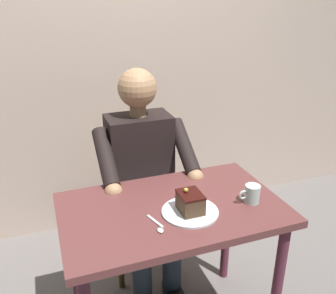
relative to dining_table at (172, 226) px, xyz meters
name	(u,v)px	position (x,y,z in m)	size (l,w,h in m)	color
cafe_rear_panel	(109,17)	(0.00, -1.18, 0.86)	(6.40, 0.12, 3.00)	beige
dining_table	(172,226)	(0.00, 0.00, 0.00)	(1.01, 0.62, 0.75)	brown
chair	(137,191)	(0.00, -0.63, -0.15)	(0.42, 0.42, 0.90)	brown
seated_person	(144,178)	(0.00, -0.46, 0.03)	(0.53, 0.58, 1.28)	black
dessert_plate	(190,212)	(-0.05, 0.08, 0.11)	(0.25, 0.25, 0.01)	white
cake_slice	(190,202)	(-0.05, 0.08, 0.16)	(0.10, 0.12, 0.11)	#503724
coffee_cup	(252,194)	(-0.36, 0.09, 0.15)	(0.11, 0.07, 0.09)	silver
dessert_spoon	(158,226)	(0.11, 0.13, 0.11)	(0.04, 0.14, 0.01)	silver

